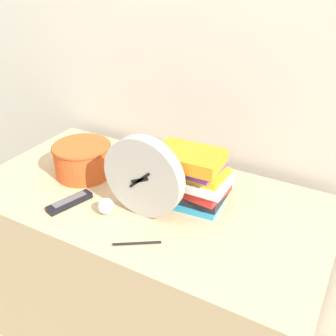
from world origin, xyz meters
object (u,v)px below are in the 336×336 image
object	(u,v)px
basket	(83,158)
crumpled_paper_ball	(106,206)
desk_clock	(143,177)
pen	(137,243)
book_stack	(193,177)
tv_remote	(70,202)

from	to	relation	value
basket	crumpled_paper_ball	xyz separation A→B (m)	(0.23, -0.17, -0.04)
desk_clock	crumpled_paper_ball	size ratio (longest dim) A/B	5.07
crumpled_paper_ball	pen	bearing A→B (deg)	-25.32
book_stack	crumpled_paper_ball	world-z (taller)	book_stack
desk_clock	tv_remote	bearing A→B (deg)	-161.35
basket	desk_clock	bearing A→B (deg)	-16.96
desk_clock	book_stack	world-z (taller)	desk_clock
basket	pen	xyz separation A→B (m)	(0.41, -0.25, -0.06)
basket	tv_remote	distance (m)	0.22
desk_clock	basket	world-z (taller)	desk_clock
desk_clock	tv_remote	world-z (taller)	desk_clock
book_stack	tv_remote	distance (m)	0.43
pen	desk_clock	bearing A→B (deg)	114.11
basket	crumpled_paper_ball	distance (m)	0.29
desk_clock	tv_remote	distance (m)	0.29
desk_clock	crumpled_paper_ball	xyz separation A→B (m)	(-0.11, -0.06, -0.11)
crumpled_paper_ball	basket	bearing A→B (deg)	144.30
book_stack	tv_remote	size ratio (longest dim) A/B	1.46
basket	crumpled_paper_ball	bearing A→B (deg)	-35.70
book_stack	tv_remote	xyz separation A→B (m)	(-0.36, -0.22, -0.09)
desk_clock	book_stack	distance (m)	0.18
basket	pen	distance (m)	0.48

